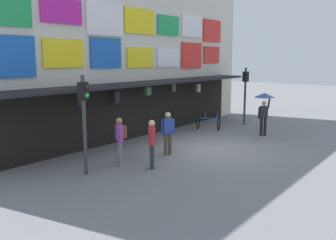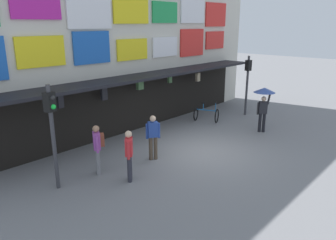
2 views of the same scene
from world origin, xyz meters
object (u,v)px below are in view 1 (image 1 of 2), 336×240
(traffic_light_near, at_px, (84,109))
(bicycle_parked, at_px, (208,122))
(traffic_light_far, at_px, (245,87))
(pedestrian_with_umbrella, at_px, (264,102))
(pedestrian_in_red, at_px, (168,131))
(pedestrian_in_white, at_px, (152,141))
(pedestrian_in_yellow, at_px, (120,137))

(traffic_light_near, xyz_separation_m, bicycle_parked, (8.74, 0.80, -1.75))
(traffic_light_far, distance_m, bicycle_parked, 3.19)
(pedestrian_with_umbrella, bearing_deg, traffic_light_near, 167.33)
(pedestrian_in_red, xyz_separation_m, pedestrian_in_white, (-1.71, -0.65, 0.00))
(traffic_light_far, xyz_separation_m, pedestrian_in_red, (-7.78, -0.62, -1.19))
(traffic_light_far, relative_size, bicycle_parked, 2.39)
(traffic_light_near, relative_size, traffic_light_far, 1.00)
(pedestrian_with_umbrella, bearing_deg, bicycle_parked, 97.90)
(bicycle_parked, distance_m, pedestrian_in_white, 7.27)
(bicycle_parked, relative_size, pedestrian_in_yellow, 0.80)
(traffic_light_far, distance_m, pedestrian_in_yellow, 9.91)
(traffic_light_far, distance_m, pedestrian_in_white, 9.65)
(pedestrian_in_yellow, bearing_deg, pedestrian_in_red, -13.96)
(traffic_light_near, bearing_deg, pedestrian_in_white, -35.13)
(bicycle_parked, height_order, pedestrian_in_red, pedestrian_in_red)
(pedestrian_with_umbrella, relative_size, pedestrian_in_white, 1.24)
(pedestrian_in_white, height_order, pedestrian_in_yellow, same)
(traffic_light_far, height_order, pedestrian_in_yellow, traffic_light_far)
(pedestrian_in_red, distance_m, pedestrian_in_yellow, 2.12)
(pedestrian_in_white, bearing_deg, traffic_light_near, 144.87)
(traffic_light_near, xyz_separation_m, pedestrian_in_yellow, (1.45, -0.10, -1.16))
(traffic_light_far, bearing_deg, pedestrian_in_white, -172.32)
(pedestrian_in_red, bearing_deg, traffic_light_near, 170.18)
(traffic_light_near, relative_size, pedestrian_in_yellow, 1.90)
(pedestrian_with_umbrella, distance_m, pedestrian_in_yellow, 7.96)
(pedestrian_in_yellow, bearing_deg, pedestrian_with_umbrella, -14.30)
(pedestrian_in_red, bearing_deg, bicycle_parked, 15.02)
(traffic_light_near, relative_size, pedestrian_with_umbrella, 1.54)
(traffic_light_far, height_order, pedestrian_with_umbrella, traffic_light_far)
(traffic_light_near, xyz_separation_m, pedestrian_with_umbrella, (9.13, -2.05, -0.50))
(pedestrian_in_white, bearing_deg, traffic_light_far, 7.68)
(bicycle_parked, height_order, pedestrian_with_umbrella, pedestrian_with_umbrella)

